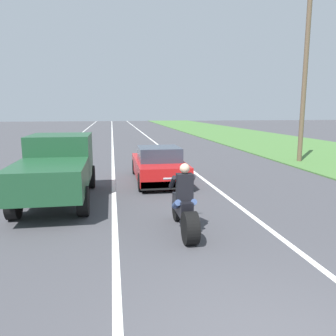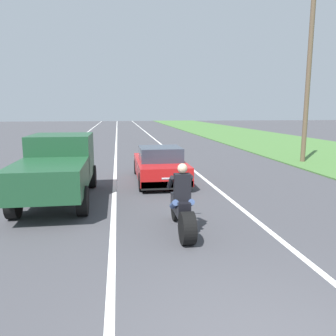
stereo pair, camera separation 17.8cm
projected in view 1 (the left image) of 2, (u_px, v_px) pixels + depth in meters
The scene contains 8 objects.
lane_stripe_left_solid at pixel (58, 152), 22.27m from camera, with size 0.14×120.00×0.01m, color white.
lane_stripe_right_solid at pixel (165, 150), 23.43m from camera, with size 0.14×120.00×0.01m, color white.
lane_stripe_centre_dashed at pixel (113, 151), 22.85m from camera, with size 0.14×120.00×0.01m, color white.
grass_verge_right at pixel (299, 147), 25.06m from camera, with size 10.00×120.00×0.06m, color #477538.
motorcycle_with_rider at pixel (184, 208), 7.57m from camera, with size 0.70×2.21×1.62m.
sports_car_red at pixel (159, 165), 13.15m from camera, with size 1.84×4.30×1.37m.
pickup_truck_left_lane_dark_green at pixel (57, 166), 10.19m from camera, with size 2.02×4.80×1.98m.
utility_pole_roadside at pixel (305, 79), 17.32m from camera, with size 0.24×0.24×8.63m, color brown.
Camera 1 is at (-1.80, -3.02, 2.79)m, focal length 35.97 mm.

